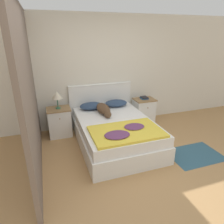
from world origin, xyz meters
The scene contains 14 objects.
ground_plane centered at (0.00, 0.00, 0.00)m, with size 16.00×16.00×0.00m, color tan.
wall_back centered at (0.00, 2.13, 1.27)m, with size 9.00×0.06×2.55m.
wall_side_left centered at (-1.35, 1.05, 1.27)m, with size 0.06×3.10×2.55m.
bed centered at (0.13, 1.02, 0.26)m, with size 1.44×2.02×0.53m.
headboard centered at (0.13, 2.06, 0.54)m, with size 1.52×0.06×1.04m.
nightstand_left centered at (-0.90, 1.77, 0.32)m, with size 0.50×0.40×0.64m.
nightstand_right centered at (1.16, 1.77, 0.32)m, with size 0.50×0.40×0.64m.
pillow_left centered at (-0.17, 1.80, 0.60)m, with size 0.53×0.36×0.14m.
pillow_right centered at (0.43, 1.80, 0.60)m, with size 0.53×0.36×0.14m.
quilt centered at (0.12, 0.45, 0.56)m, with size 1.23×0.79×0.08m.
dog centered at (0.03, 1.49, 0.61)m, with size 0.26×0.81×0.18m.
book_stack centered at (1.16, 1.79, 0.66)m, with size 0.18×0.19×0.05m.
table_lamp centered at (-0.90, 1.78, 0.92)m, with size 0.22×0.22×0.37m.
rug centered at (1.41, 0.15, 0.00)m, with size 0.97×0.70×0.00m.
Camera 1 is at (-1.10, -2.37, 2.12)m, focal length 32.00 mm.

